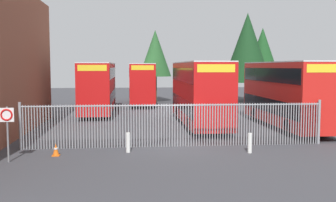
# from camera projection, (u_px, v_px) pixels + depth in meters

# --- Properties ---
(ground_plane) EXTENTS (100.00, 100.00, 0.00)m
(ground_plane) POSITION_uv_depth(u_px,v_px,m) (163.00, 124.00, 28.22)
(ground_plane) COLOR #3D3D42
(palisade_fence) EXTENTS (15.50, 0.14, 2.35)m
(palisade_fence) POSITION_uv_depth(u_px,v_px,m) (175.00, 124.00, 20.18)
(palisade_fence) COLOR gray
(palisade_fence) RESTS_ON ground
(double_decker_bus_near_gate) EXTENTS (2.54, 10.81, 4.42)m
(double_decker_bus_near_gate) POSITION_uv_depth(u_px,v_px,m) (286.00, 92.00, 26.37)
(double_decker_bus_near_gate) COLOR red
(double_decker_bus_near_gate) RESTS_ON ground
(double_decker_bus_behind_fence_left) EXTENTS (2.54, 10.81, 4.42)m
(double_decker_bus_behind_fence_left) POSITION_uv_depth(u_px,v_px,m) (199.00, 91.00, 27.25)
(double_decker_bus_behind_fence_left) COLOR red
(double_decker_bus_behind_fence_left) RESTS_ON ground
(double_decker_bus_behind_fence_right) EXTENTS (2.54, 10.81, 4.42)m
(double_decker_bus_behind_fence_right) POSITION_uv_depth(u_px,v_px,m) (98.00, 86.00, 34.47)
(double_decker_bus_behind_fence_right) COLOR red
(double_decker_bus_behind_fence_right) RESTS_ON ground
(double_decker_bus_far_back) EXTENTS (2.54, 10.81, 4.42)m
(double_decker_bus_far_back) POSITION_uv_depth(u_px,v_px,m) (141.00, 82.00, 42.69)
(double_decker_bus_far_back) COLOR red
(double_decker_bus_far_back) RESTS_ON ground
(bollard_near_left) EXTENTS (0.20, 0.20, 0.95)m
(bollard_near_left) POSITION_uv_depth(u_px,v_px,m) (128.00, 143.00, 18.85)
(bollard_near_left) COLOR silver
(bollard_near_left) RESTS_ON ground
(bollard_center_front) EXTENTS (0.20, 0.20, 0.95)m
(bollard_center_front) POSITION_uv_depth(u_px,v_px,m) (250.00, 143.00, 18.73)
(bollard_center_front) COLOR silver
(bollard_center_front) RESTS_ON ground
(traffic_cone_by_gate) EXTENTS (0.34, 0.34, 0.59)m
(traffic_cone_by_gate) POSITION_uv_depth(u_px,v_px,m) (56.00, 150.00, 18.12)
(traffic_cone_by_gate) COLOR orange
(traffic_cone_by_gate) RESTS_ON ground
(speed_limit_sign_post) EXTENTS (0.60, 0.14, 2.40)m
(speed_limit_sign_post) POSITION_uv_depth(u_px,v_px,m) (7.00, 121.00, 16.76)
(speed_limit_sign_post) COLOR slate
(speed_limit_sign_post) RESTS_ON ground
(tree_tall_back) EXTENTS (5.46, 5.46, 10.15)m
(tree_tall_back) POSITION_uv_depth(u_px,v_px,m) (247.00, 48.00, 44.77)
(tree_tall_back) COLOR #4C3823
(tree_tall_back) RESTS_ON ground
(tree_short_side) EXTENTS (4.31, 4.31, 8.74)m
(tree_short_side) POSITION_uv_depth(u_px,v_px,m) (262.00, 54.00, 47.47)
(tree_short_side) COLOR #4C3823
(tree_short_side) RESTS_ON ground
(tree_mid_row) EXTENTS (3.69, 3.69, 8.27)m
(tree_mid_row) POSITION_uv_depth(u_px,v_px,m) (155.00, 53.00, 45.21)
(tree_mid_row) COLOR #4C3823
(tree_mid_row) RESTS_ON ground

